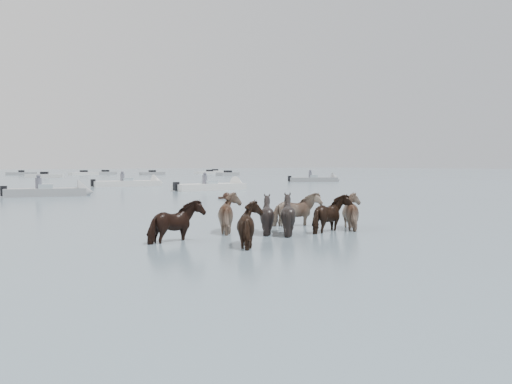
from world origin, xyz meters
TOP-DOWN VIEW (x-y plane):
  - ground at (0.00, 0.00)m, footprint 400.00×400.00m
  - pony_herd at (-0.87, -0.24)m, footprint 7.04×3.82m
  - swimming_pony at (6.20, 13.02)m, footprint 0.72×0.44m
  - motorboat_b at (-0.45, 21.03)m, footprint 5.22×2.89m
  - motorboat_c at (9.26, 31.70)m, footprint 6.41×2.24m
  - motorboat_d at (11.37, 21.77)m, footprint 6.13×1.61m
  - motorboat_e at (30.14, 30.62)m, footprint 5.67×4.17m

SIDE VIEW (x-z plane):
  - ground at x=0.00m, z-range 0.00..0.00m
  - swimming_pony at x=6.20m, z-range -0.12..0.32m
  - motorboat_c at x=9.26m, z-range -0.74..1.18m
  - motorboat_d at x=11.37m, z-range -0.74..1.18m
  - motorboat_e at x=30.14m, z-range -0.73..1.19m
  - motorboat_b at x=-0.45m, z-range -0.73..1.19m
  - pony_herd at x=-0.87m, z-range -0.27..1.09m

